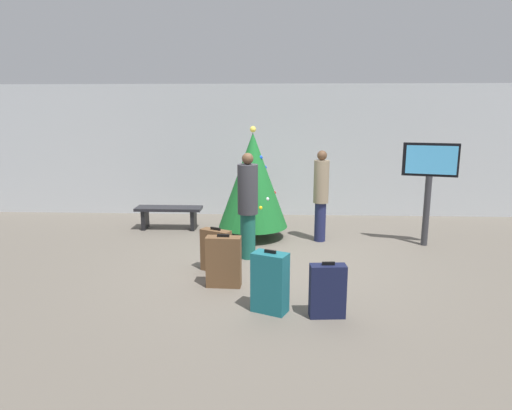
{
  "coord_description": "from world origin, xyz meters",
  "views": [
    {
      "loc": [
        0.07,
        -7.13,
        2.5
      ],
      "look_at": [
        -0.26,
        0.49,
        0.9
      ],
      "focal_mm": 31.77,
      "sensor_mm": 36.0,
      "label": 1
    }
  ],
  "objects": [
    {
      "name": "holiday_tree",
      "position": [
        -0.37,
        1.61,
        1.16
      ],
      "size": [
        1.36,
        1.36,
        2.2
      ],
      "color": "#4C3319",
      "rests_on": "ground_plane"
    },
    {
      "name": "suitcase_2",
      "position": [
        0.02,
        -1.78,
        0.39
      ],
      "size": [
        0.5,
        0.4,
        0.81
      ],
      "color": "#19606B",
      "rests_on": "ground_plane"
    },
    {
      "name": "suitcase_1",
      "position": [
        -0.85,
        -0.35,
        0.34
      ],
      "size": [
        0.52,
        0.38,
        0.71
      ],
      "color": "brown",
      "rests_on": "ground_plane"
    },
    {
      "name": "traveller_1",
      "position": [
        0.94,
        1.43,
        0.94
      ],
      "size": [
        0.4,
        0.4,
        1.76
      ],
      "color": "#1E234C",
      "rests_on": "ground_plane"
    },
    {
      "name": "suitcase_0",
      "position": [
        0.72,
        -1.9,
        0.34
      ],
      "size": [
        0.45,
        0.22,
        0.71
      ],
      "color": "#141938",
      "rests_on": "ground_plane"
    },
    {
      "name": "waiting_bench",
      "position": [
        -2.19,
        2.19,
        0.36
      ],
      "size": [
        1.39,
        0.44,
        0.48
      ],
      "color": "black",
      "rests_on": "ground_plane"
    },
    {
      "name": "traveller_0",
      "position": [
        -0.39,
        0.33,
        0.96
      ],
      "size": [
        0.39,
        0.39,
        1.81
      ],
      "color": "#19594C",
      "rests_on": "ground_plane"
    },
    {
      "name": "ground_plane",
      "position": [
        0.0,
        0.0,
        0.0
      ],
      "size": [
        16.0,
        16.0,
        0.0
      ],
      "primitive_type": "plane",
      "color": "#665E54"
    },
    {
      "name": "back_wall",
      "position": [
        0.0,
        3.74,
        1.55
      ],
      "size": [
        16.0,
        0.2,
        3.1
      ],
      "primitive_type": "cube",
      "color": "#B7BCC1",
      "rests_on": "ground_plane"
    },
    {
      "name": "suitcase_3",
      "position": [
        -0.66,
        -0.97,
        0.37
      ],
      "size": [
        0.5,
        0.22,
        0.78
      ],
      "color": "brown",
      "rests_on": "ground_plane"
    },
    {
      "name": "flight_info_kiosk",
      "position": [
        2.89,
        1.22,
        1.36
      ],
      "size": [
        0.96,
        0.33,
        1.92
      ],
      "color": "#333338",
      "rests_on": "ground_plane"
    }
  ]
}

